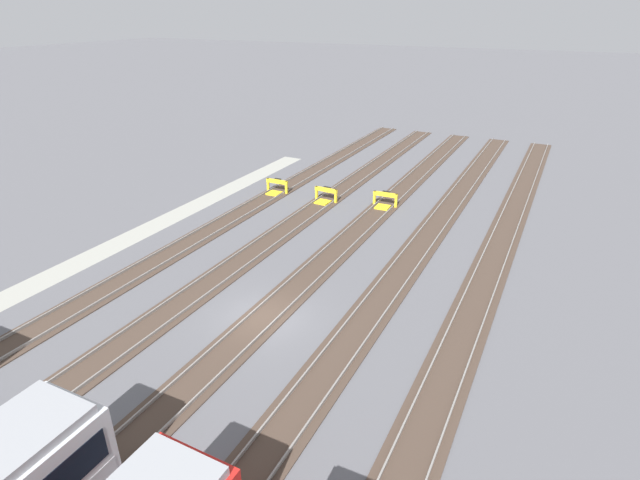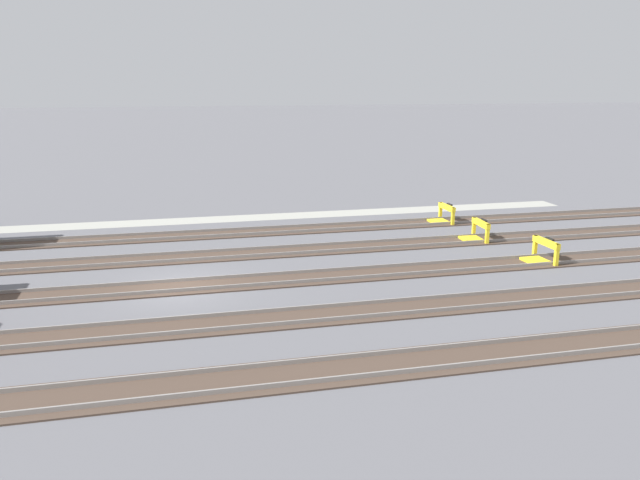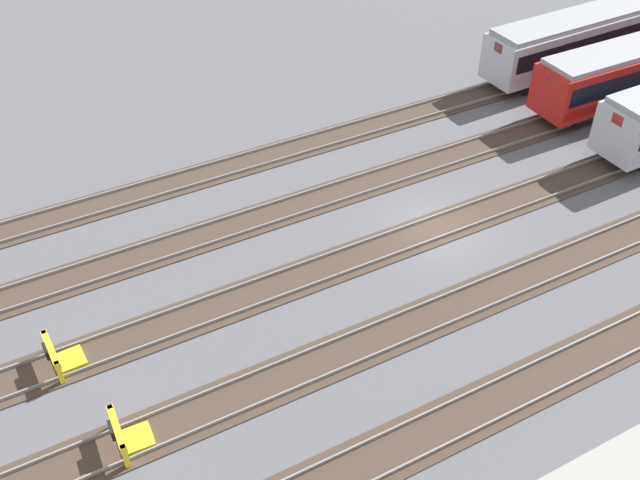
# 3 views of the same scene
# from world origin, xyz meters

# --- Properties ---
(ground_plane) EXTENTS (400.00, 400.00, 0.00)m
(ground_plane) POSITION_xyz_m (0.00, 0.00, 0.00)
(ground_plane) COLOR #5B5B60
(service_walkway) EXTENTS (54.00, 2.00, 0.01)m
(service_walkway) POSITION_xyz_m (0.00, -13.66, 0.00)
(service_walkway) COLOR #9E9E93
(service_walkway) RESTS_ON ground
(rail_track_nearest) EXTENTS (90.00, 2.23, 0.21)m
(rail_track_nearest) POSITION_xyz_m (0.00, -9.42, 0.04)
(rail_track_nearest) COLOR #47382D
(rail_track_nearest) RESTS_ON ground
(rail_track_near_inner) EXTENTS (90.00, 2.24, 0.21)m
(rail_track_near_inner) POSITION_xyz_m (0.00, -4.71, 0.04)
(rail_track_near_inner) COLOR #47382D
(rail_track_near_inner) RESTS_ON ground
(rail_track_middle) EXTENTS (90.00, 2.24, 0.21)m
(rail_track_middle) POSITION_xyz_m (0.00, 0.00, 0.04)
(rail_track_middle) COLOR #47382D
(rail_track_middle) RESTS_ON ground
(rail_track_far_inner) EXTENTS (90.00, 2.23, 0.21)m
(rail_track_far_inner) POSITION_xyz_m (0.00, 4.71, 0.04)
(rail_track_far_inner) COLOR #47382D
(rail_track_far_inner) RESTS_ON ground
(rail_track_farthest) EXTENTS (90.00, 2.23, 0.21)m
(rail_track_farthest) POSITION_xyz_m (0.00, 9.42, 0.04)
(rail_track_farthest) COLOR #47382D
(rail_track_farthest) RESTS_ON ground
(bumper_stop_nearest_track) EXTENTS (1.36, 2.01, 1.22)m
(bumper_stop_nearest_track) POSITION_xyz_m (-16.53, -9.41, 0.51)
(bumper_stop_nearest_track) COLOR yellow
(bumper_stop_nearest_track) RESTS_ON ground
(bumper_stop_near_inner_track) EXTENTS (1.38, 2.01, 1.22)m
(bumper_stop_near_inner_track) POSITION_xyz_m (-16.49, -4.72, 0.51)
(bumper_stop_near_inner_track) COLOR yellow
(bumper_stop_near_inner_track) RESTS_ON ground
(bumper_stop_middle_track) EXTENTS (1.37, 2.01, 1.22)m
(bumper_stop_middle_track) POSITION_xyz_m (-17.62, 0.01, 0.51)
(bumper_stop_middle_track) COLOR yellow
(bumper_stop_middle_track) RESTS_ON ground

